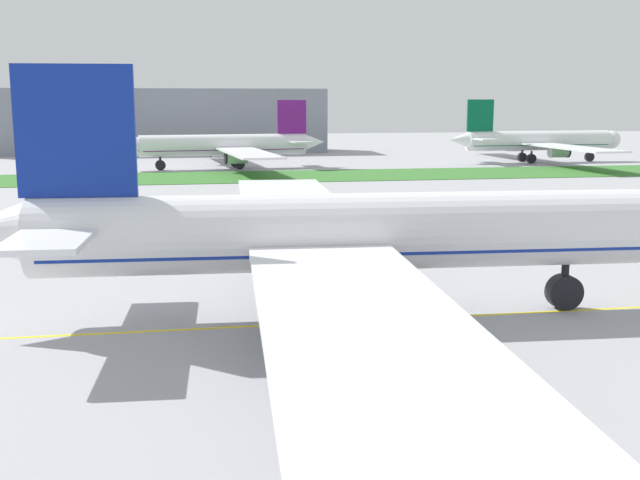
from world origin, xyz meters
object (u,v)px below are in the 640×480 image
Objects in this scene: airliner_foreground at (335,234)px; parked_airliner_far_centre at (536,141)px; service_truck_baggage_loader at (35,216)px; parked_airliner_far_left at (227,146)px.

airliner_foreground is 144.82m from parked_airliner_far_centre.
parked_airliner_far_centre reaches higher than service_truck_baggage_loader.
service_truck_baggage_loader is 0.08× the size of parked_airliner_far_centre.
service_truck_baggage_loader is at bearing -109.01° from parked_airliner_far_left.
service_truck_baggage_loader is 81.23m from parked_airliner_far_left.
parked_airliner_far_left is 74.39m from parked_airliner_far_centre.
parked_airliner_far_left is (-0.93, 119.65, -0.71)m from airliner_foreground.
airliner_foreground reaches higher than parked_airliner_far_left.
airliner_foreground is 1.14× the size of parked_airliner_far_left.
parked_airliner_far_centre is at bearing 39.16° from service_truck_baggage_loader.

